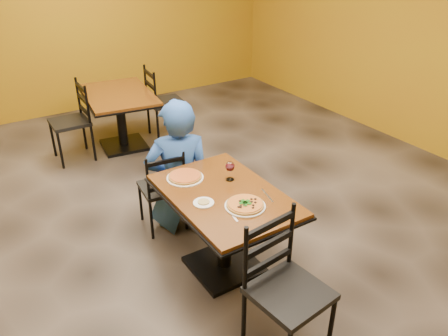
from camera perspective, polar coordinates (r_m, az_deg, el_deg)
floor at (r=4.29m, az=-3.61°, el=-8.87°), size 7.00×8.00×0.01m
wall_back at (r=7.28m, az=-20.38°, el=18.05°), size 7.00×0.01×3.00m
table_main at (r=3.61m, az=0.03°, el=-5.88°), size 0.83×1.23×0.75m
table_second at (r=5.95m, az=-13.23°, el=7.58°), size 0.99×1.34×0.75m
chair_main_near at (r=3.01m, az=8.43°, el=-15.69°), size 0.51×0.51×1.01m
chair_main_far at (r=4.26m, az=-8.02°, el=-2.51°), size 0.42×0.42×0.84m
chair_second_left at (r=5.82m, az=-19.20°, el=5.52°), size 0.45×0.45×0.98m
chair_second_right at (r=6.20m, az=-7.46°, el=8.34°), size 0.50×0.50×1.00m
diner at (r=4.16m, az=-5.90°, el=0.35°), size 0.74×0.61×1.29m
plate_main at (r=3.35m, az=2.73°, el=-4.90°), size 0.31×0.31×0.01m
pizza_main at (r=3.34m, az=2.73°, el=-4.67°), size 0.28×0.28×0.02m
plate_far at (r=3.72m, az=-5.01°, el=-1.26°), size 0.31×0.31×0.01m
pizza_far at (r=3.72m, az=-5.02°, el=-1.05°), size 0.28×0.28×0.02m
side_plate at (r=3.38m, az=-2.63°, el=-4.48°), size 0.16×0.16×0.01m
dip at (r=3.38m, az=-2.64°, el=-4.35°), size 0.09×0.09×0.01m
wine_glass at (r=3.65m, az=0.77°, el=-0.27°), size 0.08×0.08×0.18m
fork at (r=3.25m, az=1.01°, el=-6.01°), size 0.04×0.19×0.00m
knife at (r=3.49m, az=5.58°, el=-3.50°), size 0.06×0.21×0.00m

